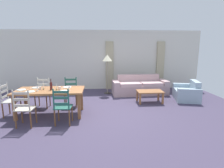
# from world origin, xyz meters

# --- Properties ---
(ground_plane) EXTENTS (9.60, 9.60, 0.02)m
(ground_plane) POSITION_xyz_m (0.00, 0.00, -0.01)
(ground_plane) COLOR #403850
(wall_far) EXTENTS (9.60, 0.16, 2.70)m
(wall_far) POSITION_xyz_m (0.00, 3.30, 1.35)
(wall_far) COLOR silver
(wall_far) RESTS_ON ground_plane
(curtain_panel_left) EXTENTS (0.35, 0.08, 2.20)m
(curtain_panel_left) POSITION_xyz_m (0.52, 3.16, 1.10)
(curtain_panel_left) COLOR tan
(curtain_panel_left) RESTS_ON ground_plane
(curtain_panel_right) EXTENTS (0.35, 0.08, 2.20)m
(curtain_panel_right) POSITION_xyz_m (2.92, 3.16, 1.10)
(curtain_panel_right) COLOR tan
(curtain_panel_right) RESTS_ON ground_plane
(dining_table) EXTENTS (1.90, 0.96, 0.75)m
(dining_table) POSITION_xyz_m (-1.39, -0.05, 0.66)
(dining_table) COLOR #9C6238
(dining_table) RESTS_ON ground_plane
(dining_chair_near_left) EXTENTS (0.44, 0.42, 0.96)m
(dining_chair_near_left) POSITION_xyz_m (-1.82, -0.83, 0.48)
(dining_chair_near_left) COLOR beige
(dining_chair_near_left) RESTS_ON ground_plane
(dining_chair_near_right) EXTENTS (0.44, 0.42, 0.96)m
(dining_chair_near_right) POSITION_xyz_m (-0.91, -0.77, 0.48)
(dining_chair_near_right) COLOR #245C4F
(dining_chair_near_right) RESTS_ON ground_plane
(dining_chair_far_left) EXTENTS (0.44, 0.42, 0.96)m
(dining_chair_far_left) POSITION_xyz_m (-1.82, 0.69, 0.48)
(dining_chair_far_left) COLOR silver
(dining_chair_far_left) RESTS_ON ground_plane
(dining_chair_far_right) EXTENTS (0.44, 0.42, 0.96)m
(dining_chair_far_right) POSITION_xyz_m (-0.92, 0.73, 0.48)
(dining_chair_far_right) COLOR #255C4C
(dining_chair_far_right) RESTS_ON ground_plane
(dining_chair_head_west) EXTENTS (0.41, 0.43, 0.96)m
(dining_chair_head_west) POSITION_xyz_m (-2.52, -0.07, 0.48)
(dining_chair_head_west) COLOR beige
(dining_chair_head_west) RESTS_ON ground_plane
(dinner_plate_near_left) EXTENTS (0.24, 0.24, 0.02)m
(dinner_plate_near_left) POSITION_xyz_m (-1.84, -0.30, 0.76)
(dinner_plate_near_left) COLOR white
(dinner_plate_near_left) RESTS_ON dining_table
(fork_near_left) EXTENTS (0.03, 0.17, 0.01)m
(fork_near_left) POSITION_xyz_m (-1.99, -0.30, 0.75)
(fork_near_left) COLOR silver
(fork_near_left) RESTS_ON dining_table
(dinner_plate_near_right) EXTENTS (0.24, 0.24, 0.02)m
(dinner_plate_near_right) POSITION_xyz_m (-0.94, -0.30, 0.76)
(dinner_plate_near_right) COLOR white
(dinner_plate_near_right) RESTS_ON dining_table
(fork_near_right) EXTENTS (0.03, 0.17, 0.01)m
(fork_near_right) POSITION_xyz_m (-1.09, -0.30, 0.75)
(fork_near_right) COLOR silver
(fork_near_right) RESTS_ON dining_table
(dinner_plate_far_left) EXTENTS (0.24, 0.24, 0.02)m
(dinner_plate_far_left) POSITION_xyz_m (-1.84, 0.20, 0.76)
(dinner_plate_far_left) COLOR white
(dinner_plate_far_left) RESTS_ON dining_table
(fork_far_left) EXTENTS (0.03, 0.17, 0.01)m
(fork_far_left) POSITION_xyz_m (-1.99, 0.20, 0.75)
(fork_far_left) COLOR silver
(fork_far_left) RESTS_ON dining_table
(dinner_plate_far_right) EXTENTS (0.24, 0.24, 0.02)m
(dinner_plate_far_right) POSITION_xyz_m (-0.94, 0.20, 0.76)
(dinner_plate_far_right) COLOR white
(dinner_plate_far_right) RESTS_ON dining_table
(fork_far_right) EXTENTS (0.02, 0.17, 0.01)m
(fork_far_right) POSITION_xyz_m (-1.09, 0.20, 0.75)
(fork_far_right) COLOR silver
(fork_far_right) RESTS_ON dining_table
(dinner_plate_head_west) EXTENTS (0.24, 0.24, 0.02)m
(dinner_plate_head_west) POSITION_xyz_m (-2.17, -0.05, 0.76)
(dinner_plate_head_west) COLOR white
(dinner_plate_head_west) RESTS_ON dining_table
(fork_head_west) EXTENTS (0.03, 0.17, 0.01)m
(fork_head_west) POSITION_xyz_m (-2.32, -0.05, 0.75)
(fork_head_west) COLOR silver
(fork_head_west) RESTS_ON dining_table
(wine_bottle) EXTENTS (0.07, 0.07, 0.32)m
(wine_bottle) POSITION_xyz_m (-1.34, -0.08, 0.87)
(wine_bottle) COLOR #471919
(wine_bottle) RESTS_ON dining_table
(wine_glass_near_left) EXTENTS (0.06, 0.06, 0.16)m
(wine_glass_near_left) POSITION_xyz_m (-1.69, -0.18, 0.86)
(wine_glass_near_left) COLOR white
(wine_glass_near_left) RESTS_ON dining_table
(wine_glass_near_right) EXTENTS (0.06, 0.06, 0.16)m
(wine_glass_near_right) POSITION_xyz_m (-0.82, -0.20, 0.86)
(wine_glass_near_right) COLOR white
(wine_glass_near_right) RESTS_ON dining_table
(coffee_cup_primary) EXTENTS (0.07, 0.07, 0.09)m
(coffee_cup_primary) POSITION_xyz_m (-1.11, -0.08, 0.80)
(coffee_cup_primary) COLOR beige
(coffee_cup_primary) RESTS_ON dining_table
(coffee_cup_secondary) EXTENTS (0.07, 0.07, 0.09)m
(coffee_cup_secondary) POSITION_xyz_m (-1.67, -0.00, 0.80)
(coffee_cup_secondary) COLOR beige
(coffee_cup_secondary) RESTS_ON dining_table
(candle_tall) EXTENTS (0.05, 0.05, 0.25)m
(candle_tall) POSITION_xyz_m (-1.57, -0.03, 0.82)
(candle_tall) COLOR #998C66
(candle_tall) RESTS_ON dining_table
(candle_short) EXTENTS (0.05, 0.05, 0.18)m
(candle_short) POSITION_xyz_m (-1.19, -0.09, 0.80)
(candle_short) COLOR #998C66
(candle_short) RESTS_ON dining_table
(couch) EXTENTS (2.32, 0.92, 0.80)m
(couch) POSITION_xyz_m (1.72, 2.14, 0.29)
(couch) COLOR #B89698
(couch) RESTS_ON ground_plane
(coffee_table) EXTENTS (0.90, 0.56, 0.42)m
(coffee_table) POSITION_xyz_m (1.81, 0.92, 0.36)
(coffee_table) COLOR #9C6238
(coffee_table) RESTS_ON ground_plane
(armchair_upholstered) EXTENTS (1.05, 1.32, 0.72)m
(armchair_upholstered) POSITION_xyz_m (3.34, 1.16, 0.25)
(armchair_upholstered) COLOR #9BB1C0
(armchair_upholstered) RESTS_ON ground_plane
(standing_lamp) EXTENTS (0.40, 0.40, 1.64)m
(standing_lamp) POSITION_xyz_m (0.37, 2.32, 1.41)
(standing_lamp) COLOR #332D28
(standing_lamp) RESTS_ON ground_plane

